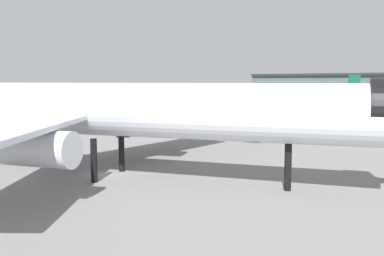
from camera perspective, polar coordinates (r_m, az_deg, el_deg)
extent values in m
plane|color=slate|center=(51.46, -10.61, -5.92)|extent=(900.00, 900.00, 0.00)
cylinder|color=silver|center=(48.45, -8.01, 2.32)|extent=(52.46, 19.85, 5.75)
cube|color=silver|center=(63.55, -5.20, 2.58)|extent=(9.41, 24.12, 0.46)
cylinder|color=#B7BAC1|center=(60.58, -5.20, 0.61)|extent=(7.98, 5.05, 3.16)
cylinder|color=#B7BAC1|center=(40.24, -19.34, -2.46)|extent=(7.98, 5.05, 3.16)
cylinder|color=black|center=(44.11, 12.14, -4.90)|extent=(0.69, 0.69, 4.60)
cylinder|color=black|center=(52.90, -8.99, -3.03)|extent=(0.69, 0.69, 4.60)
cylinder|color=black|center=(47.74, -12.41, -4.08)|extent=(0.69, 0.69, 4.60)
cylinder|color=silver|center=(142.00, 15.10, 3.84)|extent=(23.49, 38.94, 4.32)
cone|color=silver|center=(128.90, 8.17, 3.78)|extent=(5.97, 6.19, 4.23)
cone|color=silver|center=(156.80, 20.79, 3.84)|extent=(6.27, 6.89, 4.11)
cylinder|color=black|center=(129.39, 8.49, 3.93)|extent=(4.77, 3.77, 4.36)
cube|color=silver|center=(135.99, 19.38, 3.39)|extent=(17.88, 18.20, 0.35)
cylinder|color=#B7BAC1|center=(136.90, 18.38, 2.84)|extent=(4.85, 6.29, 2.38)
cube|color=silver|center=(152.84, 13.08, 3.83)|extent=(19.70, 9.88, 0.35)
cylinder|color=#B7BAC1|center=(150.53, 13.32, 3.25)|extent=(4.85, 6.29, 2.38)
cube|color=#0F5138|center=(154.26, 20.00, 5.13)|extent=(2.74, 4.63, 6.91)
cube|color=silver|center=(151.69, 21.51, 3.92)|extent=(8.41, 6.86, 0.26)
cube|color=silver|center=(158.26, 18.88, 4.09)|extent=(8.41, 6.86, 0.26)
cylinder|color=black|center=(133.59, 10.79, 2.14)|extent=(0.52, 0.52, 3.46)
cylinder|color=black|center=(141.94, 16.30, 2.23)|extent=(0.52, 0.52, 3.46)
cylinder|color=black|center=(145.27, 15.07, 2.35)|extent=(0.52, 0.52, 3.46)
cube|color=black|center=(79.70, 8.20, -1.19)|extent=(3.07, 5.78, 0.35)
cube|color=#194799|center=(81.15, 8.58, -0.37)|extent=(2.59, 2.51, 1.60)
cube|color=#1E2D38|center=(82.05, 8.79, -0.08)|extent=(1.92, 0.36, 0.80)
cube|color=#194799|center=(78.62, 7.99, -0.35)|extent=(2.75, 3.60, 2.20)
cylinder|color=black|center=(81.90, 7.86, -1.11)|extent=(0.41, 0.93, 0.90)
cylinder|color=black|center=(81.20, 9.39, -1.20)|extent=(0.41, 0.93, 0.90)
cylinder|color=black|center=(78.29, 6.95, -1.43)|extent=(0.41, 0.93, 0.90)
cylinder|color=black|center=(77.56, 8.56, -1.52)|extent=(0.41, 0.93, 0.90)
cube|color=black|center=(85.17, -8.87, -0.94)|extent=(2.72, 2.79, 0.20)
cube|color=beige|center=(85.08, -8.88, -0.41)|extent=(2.72, 2.79, 1.40)
sphere|color=black|center=(86.00, -8.27, -0.93)|extent=(0.44, 0.44, 0.44)
sphere|color=black|center=(84.52, -8.18, -1.05)|extent=(0.44, 0.44, 0.44)
sphere|color=black|center=(85.86, -9.54, -0.96)|extent=(0.44, 0.44, 0.44)
sphere|color=black|center=(84.38, -9.48, -1.08)|extent=(0.44, 0.44, 0.44)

